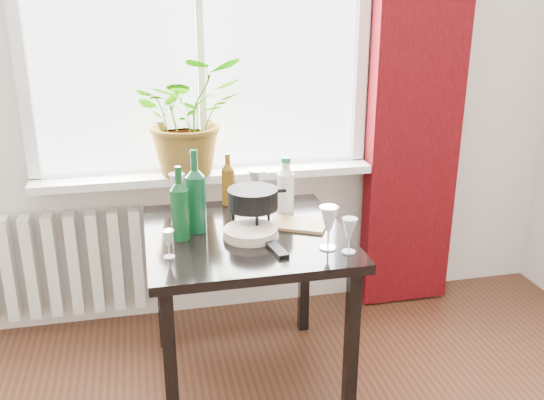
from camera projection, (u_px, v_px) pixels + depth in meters
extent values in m
cube|color=white|center=(198.00, 16.00, 2.91)|extent=(1.72, 0.08, 1.62)
cube|color=silver|center=(206.00, 174.00, 3.10)|extent=(1.72, 0.20, 0.04)
cube|color=#3D0509|center=(418.00, 76.00, 3.14)|extent=(0.50, 0.12, 2.56)
cube|color=white|center=(64.00, 264.00, 3.13)|extent=(0.80, 0.10, 0.55)
cube|color=black|center=(246.00, 237.00, 2.60)|extent=(0.85, 0.85, 0.04)
cube|color=black|center=(171.00, 370.00, 2.32)|extent=(0.05, 0.05, 0.70)
cube|color=black|center=(161.00, 283.00, 2.99)|extent=(0.05, 0.05, 0.70)
cube|color=black|center=(351.00, 347.00, 2.47)|extent=(0.05, 0.05, 0.70)
cube|color=black|center=(304.00, 269.00, 3.14)|extent=(0.05, 0.05, 0.70)
imported|color=#2A661B|center=(189.00, 116.00, 2.96)|extent=(0.60, 0.54, 0.59)
cylinder|color=beige|center=(250.00, 233.00, 2.55)|extent=(0.24, 0.24, 0.04)
cube|color=black|center=(277.00, 250.00, 2.41)|extent=(0.07, 0.16, 0.02)
cube|color=#9F7E47|center=(298.00, 224.00, 2.67)|extent=(0.29, 0.25, 0.01)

